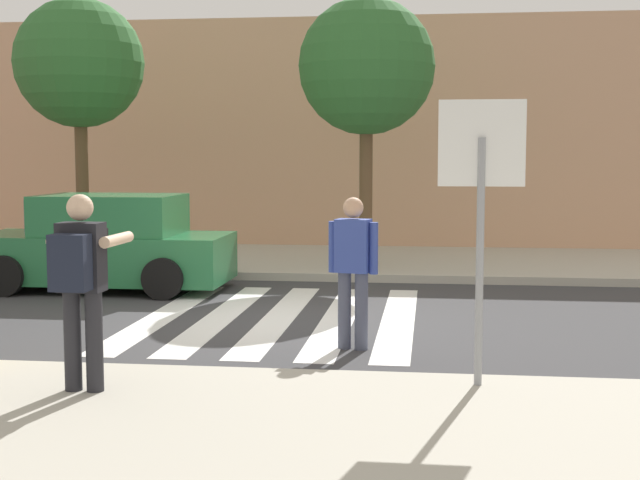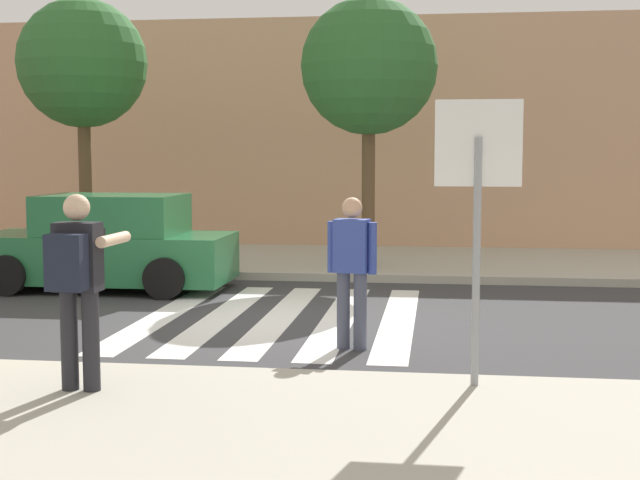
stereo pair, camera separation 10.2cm
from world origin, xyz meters
name	(u,v)px [view 2 (the right image)]	position (x,y,z in m)	size (l,w,h in m)	color
ground_plane	(277,320)	(0.00, 0.00, 0.00)	(120.00, 120.00, 0.00)	#38383A
sidewalk_far	(331,261)	(0.00, 6.00, 0.07)	(60.00, 4.80, 0.14)	#B2AD9E
building_facade_far	(353,137)	(0.00, 10.40, 2.62)	(56.00, 4.00, 5.24)	tan
crosswalk_stripe_0	(166,314)	(-1.60, 0.20, 0.00)	(0.44, 5.20, 0.01)	silver
crosswalk_stripe_1	(223,316)	(-0.80, 0.20, 0.00)	(0.44, 5.20, 0.01)	silver
crosswalk_stripe_2	(280,317)	(0.00, 0.20, 0.00)	(0.44, 5.20, 0.01)	silver
crosswalk_stripe_3	(339,318)	(0.80, 0.20, 0.00)	(0.44, 5.20, 0.01)	silver
crosswalk_stripe_4	(398,320)	(1.60, 0.20, 0.00)	(0.44, 5.20, 0.01)	silver
stop_sign	(478,179)	(2.45, -3.57, 1.99)	(0.76, 0.08, 2.54)	gray
photographer_with_backpack	(77,275)	(-0.98, -4.24, 1.17)	(0.59, 0.85, 1.72)	#232328
pedestrian_crossing	(352,264)	(1.15, -1.63, 0.97)	(0.57, 0.32, 1.72)	#474C60
parked_car_green	(107,245)	(-3.24, 2.30, 0.73)	(4.10, 1.92, 1.55)	#236B3D
street_tree_west	(82,65)	(-4.58, 4.73, 3.88)	(2.43, 2.43, 4.98)	brown
street_tree_center	(369,68)	(0.83, 4.71, 3.76)	(2.47, 2.47, 4.88)	brown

